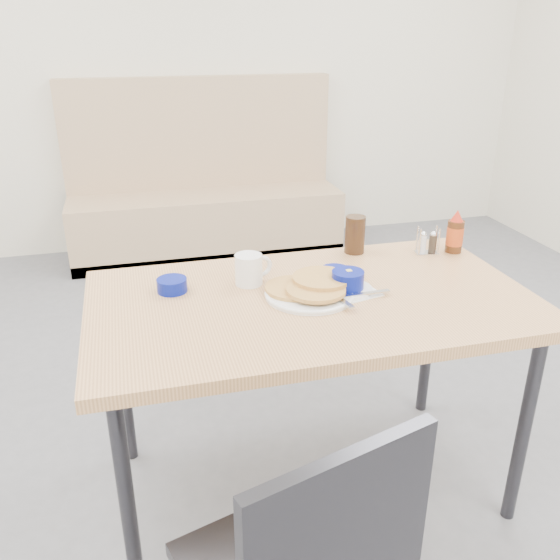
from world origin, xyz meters
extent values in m
plane|color=slate|center=(0.00, 0.00, 0.00)|extent=(6.00, 6.00, 0.00)
cube|color=beige|center=(0.00, 2.97, 1.40)|extent=(5.00, 0.06, 2.80)
cube|color=tan|center=(0.00, 2.72, 0.23)|extent=(1.90, 0.55, 0.45)
cube|color=tan|center=(0.00, 2.94, 0.72)|extent=(1.90, 0.12, 1.00)
cube|color=#2D2D33|center=(0.00, 2.72, 0.04)|extent=(1.90, 0.55, 0.08)
cube|color=tan|center=(0.00, 0.25, 0.74)|extent=(1.40, 0.80, 0.04)
cylinder|color=#2D2D33|center=(-0.62, -0.07, 0.36)|extent=(0.04, 0.04, 0.72)
cylinder|color=#2D2D33|center=(0.62, -0.07, 0.36)|extent=(0.04, 0.04, 0.72)
cylinder|color=#2D2D33|center=(-0.62, 0.57, 0.36)|extent=(0.04, 0.04, 0.72)
cylinder|color=#2D2D33|center=(0.62, 0.57, 0.36)|extent=(0.04, 0.04, 0.72)
cube|color=#2D2D33|center=(-0.23, -0.63, 0.67)|extent=(0.40, 0.14, 0.44)
cylinder|color=#2D2D33|center=(-0.16, -0.24, 0.21)|extent=(0.02, 0.02, 0.41)
cylinder|color=white|center=(-0.01, 0.26, 0.77)|extent=(0.28, 0.28, 0.01)
cylinder|color=tan|center=(-0.05, 0.29, 0.78)|extent=(0.19, 0.19, 0.01)
cylinder|color=tan|center=(0.01, 0.23, 0.79)|extent=(0.19, 0.19, 0.01)
cylinder|color=tan|center=(0.04, 0.29, 0.80)|extent=(0.19, 0.19, 0.01)
cube|color=silver|center=(0.07, 0.17, 0.78)|extent=(0.04, 0.13, 0.01)
cylinder|color=white|center=(-0.17, 0.40, 0.81)|extent=(0.09, 0.09, 0.10)
cylinder|color=black|center=(-0.17, 0.40, 0.86)|extent=(0.08, 0.08, 0.00)
torus|color=white|center=(-0.12, 0.42, 0.81)|extent=(0.08, 0.04, 0.08)
cube|color=white|center=(0.12, 0.26, 0.76)|extent=(0.21, 0.21, 0.00)
cylinder|color=white|center=(0.12, 0.26, 0.77)|extent=(0.16, 0.16, 0.01)
cylinder|color=navy|center=(0.12, 0.26, 0.80)|extent=(0.10, 0.10, 0.06)
cylinder|color=white|center=(0.12, 0.26, 0.82)|extent=(0.09, 0.09, 0.01)
cube|color=#F4DB60|center=(0.13, 0.27, 0.83)|extent=(0.02, 0.02, 0.01)
cube|color=silver|center=(0.15, 0.20, 0.78)|extent=(0.19, 0.02, 0.00)
cylinder|color=navy|center=(-0.42, 0.41, 0.78)|extent=(0.10, 0.10, 0.04)
cylinder|color=navy|center=(0.11, 0.36, 0.78)|extent=(0.10, 0.10, 0.04)
cylinder|color=black|center=(0.27, 0.59, 0.83)|extent=(0.09, 0.09, 0.14)
cube|color=silver|center=(0.54, 0.51, 0.76)|extent=(0.09, 0.06, 0.00)
cylinder|color=silver|center=(0.50, 0.50, 0.81)|extent=(0.01, 0.01, 0.10)
cylinder|color=silver|center=(0.57, 0.49, 0.81)|extent=(0.01, 0.01, 0.10)
cylinder|color=silver|center=(0.50, 0.54, 0.81)|extent=(0.01, 0.01, 0.10)
cylinder|color=silver|center=(0.57, 0.52, 0.81)|extent=(0.01, 0.01, 0.10)
cylinder|color=silver|center=(0.52, 0.52, 0.80)|extent=(0.03, 0.03, 0.07)
cylinder|color=#3F3326|center=(0.56, 0.51, 0.80)|extent=(0.03, 0.03, 0.07)
cylinder|color=#47230F|center=(0.64, 0.50, 0.82)|extent=(0.06, 0.06, 0.12)
cylinder|color=#C66217|center=(0.64, 0.50, 0.82)|extent=(0.06, 0.06, 0.07)
cone|color=red|center=(0.64, 0.50, 0.90)|extent=(0.05, 0.05, 0.04)
camera|label=1|loc=(-0.53, -1.37, 1.56)|focal=38.00mm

